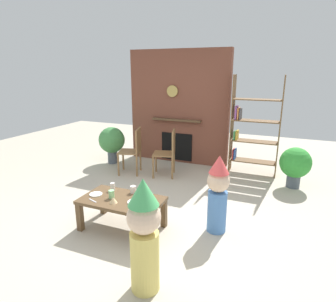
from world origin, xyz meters
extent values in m
plane|color=#BCB29E|center=(0.00, 0.00, 0.00)|extent=(12.00, 12.00, 0.00)
cube|color=brown|center=(-0.53, 2.60, 1.20)|extent=(2.20, 0.18, 2.40)
cube|color=black|center=(-0.53, 2.50, 0.35)|extent=(0.70, 0.02, 0.60)
cube|color=brown|center=(-0.53, 2.46, 0.95)|extent=(1.10, 0.10, 0.04)
cylinder|color=tan|center=(-0.62, 2.48, 1.55)|extent=(0.24, 0.04, 0.24)
cube|color=brown|center=(0.68, 2.40, 0.95)|extent=(0.02, 0.28, 1.90)
cube|color=brown|center=(1.56, 2.40, 0.95)|extent=(0.02, 0.28, 1.90)
cube|color=brown|center=(1.12, 2.40, 0.25)|extent=(0.86, 0.28, 0.02)
cube|color=brown|center=(1.12, 2.40, 0.65)|extent=(0.86, 0.28, 0.02)
cube|color=brown|center=(1.12, 2.40, 1.05)|extent=(0.86, 0.28, 0.02)
cube|color=brown|center=(1.12, 2.40, 1.45)|extent=(0.86, 0.28, 0.02)
cube|color=#B23333|center=(0.74, 2.40, 0.36)|extent=(0.02, 0.20, 0.20)
cube|color=#3359A5|center=(0.77, 2.40, 0.36)|extent=(0.03, 0.20, 0.20)
cube|color=#3F8C4C|center=(0.74, 2.40, 0.74)|extent=(0.03, 0.20, 0.17)
cube|color=gold|center=(0.79, 2.40, 0.75)|extent=(0.03, 0.20, 0.18)
cube|color=#8C4C99|center=(0.74, 2.40, 1.19)|extent=(0.03, 0.20, 0.26)
cube|color=#D87F3F|center=(0.79, 2.40, 1.17)|extent=(0.03, 0.20, 0.22)
cube|color=#4C4C51|center=(0.83, 2.40, 1.17)|extent=(0.02, 0.20, 0.21)
cube|color=brown|center=(-0.16, -0.38, 0.39)|extent=(1.04, 0.59, 0.04)
cube|color=brown|center=(-0.63, -0.63, 0.19)|extent=(0.07, 0.07, 0.37)
cube|color=brown|center=(0.31, -0.63, 0.19)|extent=(0.07, 0.07, 0.37)
cube|color=brown|center=(-0.63, -0.13, 0.19)|extent=(0.07, 0.07, 0.37)
cube|color=brown|center=(0.31, -0.13, 0.19)|extent=(0.07, 0.07, 0.37)
cylinder|color=silver|center=(-0.41, -0.19, 0.47)|extent=(0.06, 0.06, 0.10)
cylinder|color=#E5666B|center=(0.22, -0.39, 0.46)|extent=(0.08, 0.08, 0.09)
cylinder|color=#F2CC4C|center=(0.11, -0.22, 0.46)|extent=(0.08, 0.08, 0.09)
cylinder|color=#8CD18C|center=(-0.29, -0.40, 0.47)|extent=(0.07, 0.07, 0.10)
cylinder|color=silver|center=(-0.12, -0.16, 0.46)|extent=(0.08, 0.08, 0.10)
cylinder|color=white|center=(0.05, -0.40, 0.42)|extent=(0.20, 0.20, 0.01)
cylinder|color=white|center=(-0.54, -0.40, 0.42)|extent=(0.17, 0.17, 0.01)
cone|color=#EAC68C|center=(-0.19, -0.51, 0.45)|extent=(0.10, 0.10, 0.07)
cube|color=silver|center=(-0.46, -0.56, 0.42)|extent=(0.15, 0.07, 0.01)
cylinder|color=#E0CC66|center=(0.60, -1.22, 0.30)|extent=(0.27, 0.27, 0.59)
sphere|color=beige|center=(0.60, -1.22, 0.74)|extent=(0.31, 0.31, 0.31)
cone|color=#4CB766|center=(0.60, -1.22, 0.98)|extent=(0.28, 0.28, 0.24)
cylinder|color=#4C7FC6|center=(0.97, 0.04, 0.27)|extent=(0.24, 0.24, 0.54)
sphere|color=beige|center=(0.97, 0.04, 0.68)|extent=(0.28, 0.28, 0.28)
cone|color=#EA4C4C|center=(0.97, 0.04, 0.89)|extent=(0.25, 0.25, 0.22)
cube|color=olive|center=(-1.12, 1.47, 0.44)|extent=(0.50, 0.50, 0.02)
cube|color=olive|center=(-0.94, 1.52, 0.68)|extent=(0.14, 0.39, 0.45)
cylinder|color=olive|center=(-1.34, 1.59, 0.21)|extent=(0.04, 0.04, 0.43)
cylinder|color=olive|center=(-1.24, 1.25, 0.21)|extent=(0.04, 0.04, 0.43)
cylinder|color=olive|center=(-1.00, 1.69, 0.21)|extent=(0.04, 0.04, 0.43)
cylinder|color=olive|center=(-0.90, 1.35, 0.21)|extent=(0.04, 0.04, 0.43)
cube|color=olive|center=(-0.44, 1.60, 0.44)|extent=(0.50, 0.50, 0.02)
cube|color=olive|center=(-0.26, 1.65, 0.68)|extent=(0.14, 0.39, 0.45)
cylinder|color=olive|center=(-0.67, 1.72, 0.21)|extent=(0.04, 0.04, 0.43)
cylinder|color=olive|center=(-0.56, 1.38, 0.21)|extent=(0.04, 0.04, 0.43)
cylinder|color=olive|center=(-0.32, 1.82, 0.21)|extent=(0.04, 0.04, 0.43)
cylinder|color=olive|center=(-0.22, 1.48, 0.21)|extent=(0.04, 0.04, 0.43)
cylinder|color=#4C5660|center=(1.87, 1.95, 0.11)|extent=(0.23, 0.23, 0.23)
sphere|color=green|center=(1.87, 1.95, 0.45)|extent=(0.53, 0.53, 0.53)
cylinder|color=#4C5660|center=(-1.80, 1.88, 0.14)|extent=(0.21, 0.21, 0.28)
sphere|color=#458D49|center=(-1.80, 1.88, 0.52)|extent=(0.56, 0.56, 0.56)
camera|label=1|loc=(1.67, -3.21, 1.98)|focal=30.69mm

